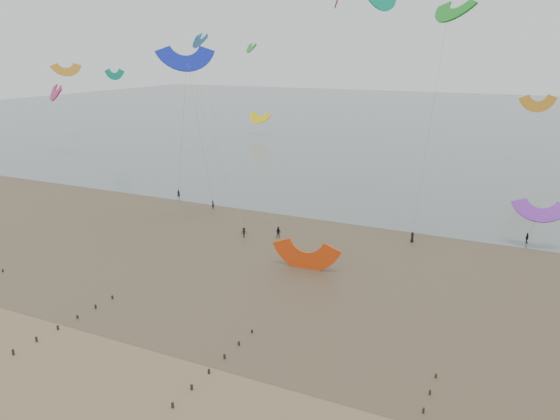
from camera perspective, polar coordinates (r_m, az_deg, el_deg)
The scene contains 6 objects.
ground at distance 49.45m, azimuth -14.22°, elevation -17.50°, with size 500.00×500.00×0.00m, color brown.
sea_and_shore at distance 77.38m, azimuth -0.32°, elevation -4.16°, with size 500.00×665.00×0.03m.
kitesurfer_lead at distance 97.64m, azimuth -7.02°, elevation 0.57°, with size 0.55×0.36×1.50m, color black.
kitesurfers at distance 81.55m, azimuth 21.28°, elevation -3.64°, with size 110.94×19.81×1.75m.
grounded_kite at distance 70.99m, azimuth 2.69°, elevation -6.13°, with size 7.64×4.00×5.82m, color red, non-canonical shape.
kites_airborne at distance 126.83m, azimuth 6.55°, elevation 13.91°, with size 240.11×116.45×42.12m.
Camera 1 is at (27.57, -30.78, 27.17)m, focal length 35.00 mm.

